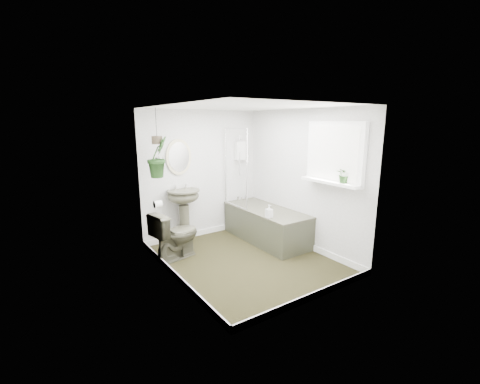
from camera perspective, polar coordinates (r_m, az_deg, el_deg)
floor at (r=5.09m, az=0.96°, el=-12.05°), size 2.30×2.80×0.02m
ceiling at (r=4.64m, az=1.07°, el=15.05°), size 2.30×2.80×0.02m
wall_back at (r=5.92m, az=-6.82°, el=3.13°), size 2.30×0.02×2.30m
wall_front at (r=3.69m, az=13.64°, el=-2.81°), size 2.30×0.02×2.30m
wall_left at (r=4.19m, az=-12.12°, el=-0.93°), size 0.02×2.80×2.30m
wall_right at (r=5.46m, az=11.06°, el=2.20°), size 0.02×2.80×2.30m
skirting at (r=5.06m, az=0.96°, el=-11.43°), size 2.30×2.80×0.10m
bathtub at (r=5.80m, az=4.66°, el=-5.78°), size 0.72×1.72×0.58m
bath_screen at (r=5.77m, az=-0.78°, el=4.28°), size 0.04×0.72×1.40m
shower_box at (r=6.21m, az=0.01°, el=7.37°), size 0.20×0.10×0.35m
oval_mirror at (r=5.65m, az=-10.81°, el=6.13°), size 0.46×0.03×0.62m
wall_sconce at (r=5.51m, az=-14.56°, el=4.75°), size 0.04×0.04×0.22m
toilet_roll_holder at (r=4.91m, az=-14.41°, el=-2.10°), size 0.11×0.11×0.11m
window_recess at (r=4.88m, az=16.53°, el=6.65°), size 0.08×1.00×0.90m
window_sill at (r=4.88m, az=15.71°, el=1.72°), size 0.18×1.00×0.04m
window_blinds at (r=4.84m, az=16.19°, el=6.63°), size 0.01×0.86×0.76m
toilet at (r=5.12m, az=-11.36°, el=-7.42°), size 0.81×0.57×0.76m
pedestal_sink at (r=5.73m, az=-9.88°, el=-4.20°), size 0.61×0.54×0.95m
sill_plant at (r=4.74m, az=18.05°, el=3.05°), size 0.23×0.20×0.25m
hanging_plant at (r=5.06m, az=-14.39°, el=6.06°), size 0.43×0.40×0.63m
soap_bottle at (r=5.19m, az=5.19°, el=-3.42°), size 0.10×0.10×0.21m
hanging_pot at (r=5.04m, az=-14.54°, el=8.93°), size 0.16×0.16×0.12m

